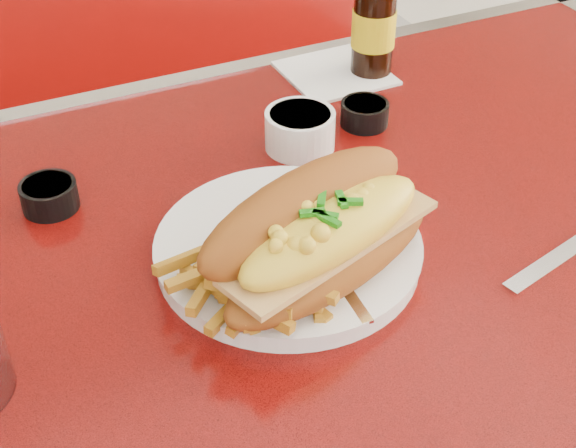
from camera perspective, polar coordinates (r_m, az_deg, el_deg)
name	(u,v)px	position (r m, az deg, el deg)	size (l,w,h in m)	color
diner_table	(341,364)	(0.89, 3.80, -9.90)	(1.23, 0.83, 0.77)	#BA100B
booth_bench_far	(148,202)	(1.67, -9.90, 1.54)	(1.20, 0.51, 0.90)	maroon
dinner_plate	(288,249)	(0.76, 0.00, -1.78)	(0.31, 0.31, 0.02)	white
mac_hoagie	(322,232)	(0.70, 2.41, -0.60)	(0.26, 0.18, 0.11)	#924D17
fries_pile	(261,269)	(0.70, -1.96, -3.23)	(0.13, 0.11, 0.04)	gold
fork	(327,262)	(0.73, 2.79, -2.73)	(0.02, 0.16, 0.00)	silver
gravy_ramekin	(300,129)	(0.91, 0.86, 6.77)	(0.10, 0.10, 0.04)	white
sauce_cup_left	(49,194)	(0.85, -16.63, 2.02)	(0.07, 0.07, 0.03)	black
sauce_cup_right	(365,112)	(0.96, 5.47, 7.90)	(0.07, 0.07, 0.03)	black
beer_bottle	(375,13)	(1.05, 6.18, 14.70)	(0.06, 0.06, 0.22)	black
paper_napkin	(335,73)	(1.08, 3.37, 10.67)	(0.13, 0.13, 0.00)	white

